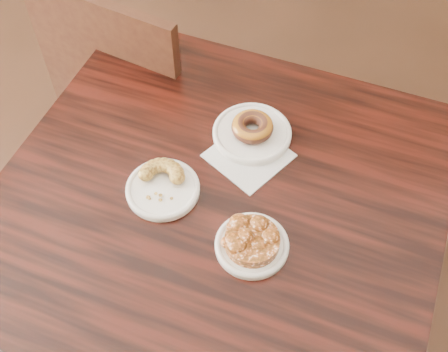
# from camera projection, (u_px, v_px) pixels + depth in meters

# --- Properties ---
(floor) EXTENTS (5.00, 5.00, 0.00)m
(floor) POSITION_uv_depth(u_px,v_px,m) (194.00, 305.00, 1.83)
(floor) COLOR black
(floor) RESTS_ON ground
(cafe_table) EXTENTS (1.13, 1.13, 0.75)m
(cafe_table) POSITION_uv_depth(u_px,v_px,m) (217.00, 280.00, 1.48)
(cafe_table) COLOR black
(cafe_table) RESTS_ON floor
(chair_far) EXTENTS (0.63, 0.63, 0.90)m
(chair_far) POSITION_uv_depth(u_px,v_px,m) (157.00, 82.00, 1.80)
(chair_far) COLOR black
(chair_far) RESTS_ON floor
(napkin) EXTENTS (0.21, 0.21, 0.00)m
(napkin) POSITION_uv_depth(u_px,v_px,m) (249.00, 156.00, 1.24)
(napkin) COLOR silver
(napkin) RESTS_ON cafe_table
(plate_donut) EXTENTS (0.18, 0.18, 0.01)m
(plate_donut) POSITION_uv_depth(u_px,v_px,m) (252.00, 133.00, 1.27)
(plate_donut) COLOR white
(plate_donut) RESTS_ON napkin
(plate_cruller) EXTENTS (0.16, 0.16, 0.01)m
(plate_cruller) POSITION_uv_depth(u_px,v_px,m) (163.00, 189.00, 1.19)
(plate_cruller) COLOR white
(plate_cruller) RESTS_ON cafe_table
(plate_fritter) EXTENTS (0.15, 0.15, 0.01)m
(plate_fritter) POSITION_uv_depth(u_px,v_px,m) (252.00, 245.00, 1.11)
(plate_fritter) COLOR white
(plate_fritter) RESTS_ON cafe_table
(glazed_donut) EXTENTS (0.09, 0.09, 0.03)m
(glazed_donut) POSITION_uv_depth(u_px,v_px,m) (252.00, 127.00, 1.25)
(glazed_donut) COLOR #8D5114
(glazed_donut) RESTS_ON plate_donut
(apple_fritter) EXTENTS (0.15, 0.15, 0.04)m
(apple_fritter) POSITION_uv_depth(u_px,v_px,m) (252.00, 239.00, 1.09)
(apple_fritter) COLOR #412106
(apple_fritter) RESTS_ON plate_fritter
(cruller_fragment) EXTENTS (0.11, 0.11, 0.03)m
(cruller_fragment) POSITION_uv_depth(u_px,v_px,m) (162.00, 183.00, 1.17)
(cruller_fragment) COLOR brown
(cruller_fragment) RESTS_ON plate_cruller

